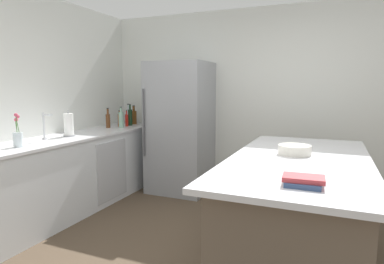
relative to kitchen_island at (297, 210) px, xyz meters
The scene contains 17 objects.
wall_rear 2.12m from the kitchen_island, 107.71° to the left, with size 6.00×0.10×2.60m, color silver.
wall_left 3.18m from the kitchen_island, behind, with size 0.10×6.00×2.60m, color silver.
counter_run_left 2.67m from the kitchen_island, behind, with size 0.69×3.08×0.93m.
kitchen_island is the anchor object (origin of this frame).
refrigerator 2.33m from the kitchen_island, 140.86° to the left, with size 0.82×0.77×1.86m.
sink_faucet 2.78m from the kitchen_island, behind, with size 0.15×0.05×0.30m.
flower_vase 2.71m from the kitchen_island, 167.67° to the right, with size 0.09×0.09×0.33m.
paper_towel_roll 2.73m from the kitchen_island, behind, with size 0.14×0.14×0.31m.
whiskey_bottle 3.18m from the kitchen_island, 148.80° to the left, with size 0.09×0.09×0.30m.
soda_bottle 3.16m from the kitchen_island, 150.67° to the left, with size 0.07×0.07×0.33m.
wine_bottle 3.03m from the kitchen_island, 151.46° to the left, with size 0.06×0.06×0.33m.
hot_sauce_bottle 2.97m from the kitchen_island, 153.15° to the left, with size 0.05×0.05×0.24m.
vinegar_bottle 3.00m from the kitchen_island, 155.15° to the left, with size 0.05×0.05×0.24m.
gin_bottle 2.88m from the kitchen_island, 156.12° to the left, with size 0.07×0.07×0.30m.
syrup_bottle 2.99m from the kitchen_island, 159.03° to the left, with size 0.06×0.06×0.29m.
cookbook_stack 0.95m from the kitchen_island, 83.55° to the right, with size 0.25×0.19×0.06m.
mixing_bowl 0.52m from the kitchen_island, 113.97° to the left, with size 0.28×0.28×0.08m.
Camera 1 is at (0.82, -2.42, 1.51)m, focal length 30.69 mm.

